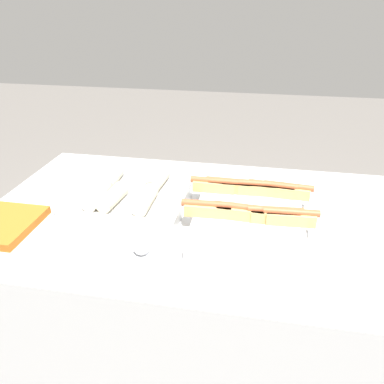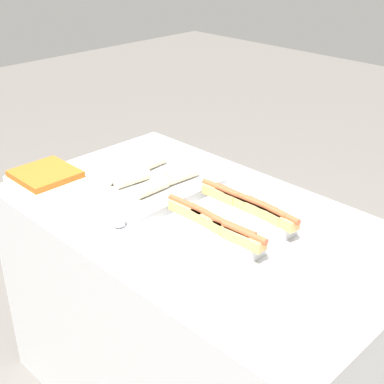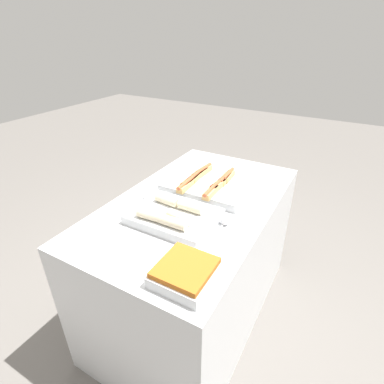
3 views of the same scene
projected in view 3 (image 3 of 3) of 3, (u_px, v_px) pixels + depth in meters
The scene contains 7 objects.
ground_plane at pixel (195, 307), 2.21m from camera, with size 12.00×12.00×0.00m, color slate.
counter at pixel (195, 260), 1.99m from camera, with size 1.48×0.87×0.91m.
tray_hotdogs at pixel (206, 185), 1.87m from camera, with size 0.42×0.52×0.10m.
tray_wraps at pixel (174, 216), 1.57m from camera, with size 0.33×0.44×0.10m.
tray_side_front at pixel (185, 272), 1.21m from camera, with size 0.24×0.23×0.07m.
serving_spoon_near at pixel (223, 224), 1.53m from camera, with size 0.26×0.05×0.05m.
serving_spoon_far at pixel (144, 200), 1.75m from camera, with size 0.24×0.05×0.05m.
Camera 3 is at (-1.34, -0.73, 1.82)m, focal length 28.00 mm.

